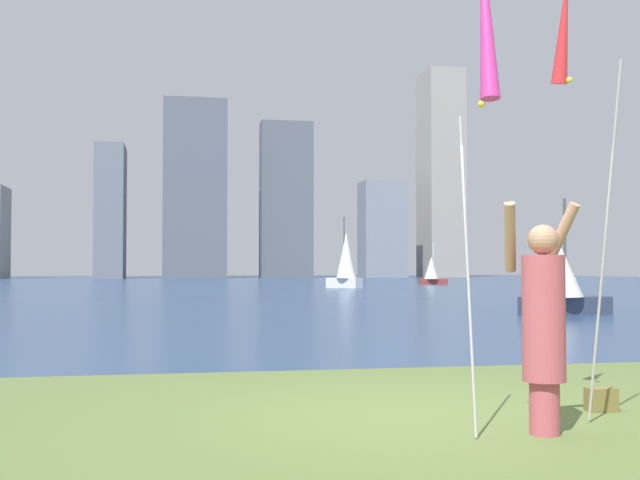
{
  "coord_description": "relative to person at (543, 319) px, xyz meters",
  "views": [
    {
      "loc": [
        -2.35,
        -7.36,
        1.43
      ],
      "look_at": [
        0.93,
        10.08,
        2.03
      ],
      "focal_mm": 44.27,
      "sensor_mm": 36.0,
      "label": 1
    }
  ],
  "objects": [
    {
      "name": "kite_flag_right",
      "position": [
        0.64,
        0.76,
        2.69
      ],
      "size": [
        0.16,
        1.19,
        4.35
      ],
      "color": "#B2B2B7",
      "rests_on": "ground"
    },
    {
      "name": "skyline_tower_2",
      "position": [
        -10.51,
        92.23,
        7.05
      ],
      "size": [
        3.39,
        7.38,
        16.07
      ],
      "color": "slate",
      "rests_on": "ground"
    },
    {
      "name": "ground",
      "position": [
        -0.79,
        52.0,
        -1.04
      ],
      "size": [
        120.0,
        138.0,
        0.12
      ],
      "color": "#5B7038"
    },
    {
      "name": "skyline_tower_5",
      "position": [
        23.8,
        93.03,
        5.26
      ],
      "size": [
        5.54,
        4.9,
        12.48
      ],
      "color": "gray",
      "rests_on": "ground"
    },
    {
      "name": "sailboat_5",
      "position": [
        8.19,
        15.32,
        0.08
      ],
      "size": [
        2.85,
        1.55,
        3.46
      ],
      "color": "#333D51",
      "rests_on": "ground"
    },
    {
      "name": "sailboat_1",
      "position": [
        17.3,
        54.0,
        0.14
      ],
      "size": [
        2.31,
        1.24,
        3.31
      ],
      "color": "maroon",
      "rests_on": "ground"
    },
    {
      "name": "person",
      "position": [
        0.0,
        0.0,
        0.0
      ],
      "size": [
        0.73,
        0.54,
        2.0
      ],
      "rotation": [
        0.0,
        0.0,
        0.07
      ],
      "color": "#B24C59",
      "rests_on": "ground"
    },
    {
      "name": "skyline_tower_6",
      "position": [
        32.66,
        95.34,
        12.96
      ],
      "size": [
        4.92,
        6.7,
        27.88
      ],
      "color": "gray",
      "rests_on": "ground"
    },
    {
      "name": "bag",
      "position": [
        1.05,
        0.88,
        -0.87
      ],
      "size": [
        0.29,
        0.18,
        0.23
      ],
      "color": "olive",
      "rests_on": "ground"
    },
    {
      "name": "skyline_tower_4",
      "position": [
        11.63,
        96.55,
        9.27
      ],
      "size": [
        6.79,
        3.46,
        20.51
      ],
      "color": "#565B66",
      "rests_on": "ground"
    },
    {
      "name": "sailboat_0",
      "position": [
        24.0,
        45.58,
        0.26
      ],
      "size": [
        1.22,
        2.37,
        4.33
      ],
      "color": "silver",
      "rests_on": "ground"
    },
    {
      "name": "skyline_tower_3",
      "position": [
        -0.43,
        93.1,
        10.07
      ],
      "size": [
        7.76,
        5.94,
        22.12
      ],
      "color": "#565B66",
      "rests_on": "ground"
    },
    {
      "name": "sailboat_2",
      "position": [
        8.24,
        44.92,
        0.82
      ],
      "size": [
        2.17,
        2.55,
        4.76
      ],
      "color": "silver",
      "rests_on": "ground"
    },
    {
      "name": "kite_flag_left",
      "position": [
        -0.64,
        -0.31,
        2.47
      ],
      "size": [
        0.16,
        0.77,
        4.31
      ],
      "color": "#B2B2B7",
      "rests_on": "ground"
    }
  ]
}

